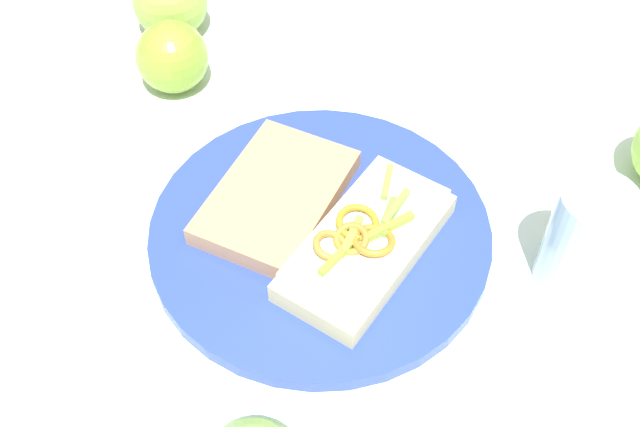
% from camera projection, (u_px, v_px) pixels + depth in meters
% --- Properties ---
extents(ground_plane, '(2.00, 2.00, 0.00)m').
position_uv_depth(ground_plane, '(320.00, 238.00, 0.70)').
color(ground_plane, silver).
rests_on(ground_plane, ground).
extents(plate, '(0.30, 0.30, 0.01)m').
position_uv_depth(plate, '(320.00, 233.00, 0.70)').
color(plate, '#2A41B1').
rests_on(plate, ground_plane).
extents(sandwich, '(0.17, 0.09, 0.04)m').
position_uv_depth(sandwich, '(367.00, 241.00, 0.66)').
color(sandwich, beige).
rests_on(sandwich, plate).
extents(bread_slice_side, '(0.16, 0.12, 0.02)m').
position_uv_depth(bread_slice_side, '(275.00, 198.00, 0.70)').
color(bread_slice_side, tan).
rests_on(bread_slice_side, plate).
extents(apple_2, '(0.10, 0.10, 0.07)m').
position_uv_depth(apple_2, '(172.00, 57.00, 0.80)').
color(apple_2, '#80A630').
rests_on(apple_2, ground_plane).
extents(apple_3, '(0.11, 0.11, 0.08)m').
position_uv_depth(apple_3, '(170.00, 1.00, 0.86)').
color(apple_3, '#8AAB41').
rests_on(apple_3, ground_plane).
extents(drinking_glass, '(0.06, 0.06, 0.10)m').
position_uv_depth(drinking_glass, '(584.00, 239.00, 0.64)').
color(drinking_glass, silver).
rests_on(drinking_glass, ground_plane).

